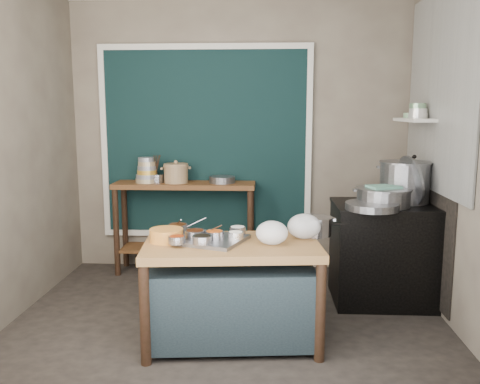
# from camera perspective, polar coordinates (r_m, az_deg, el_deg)

# --- Properties ---
(floor) EXTENTS (3.50, 3.00, 0.02)m
(floor) POSITION_cam_1_polar(r_m,az_deg,el_deg) (4.23, -1.27, -14.51)
(floor) COLOR #2E2823
(floor) RESTS_ON ground
(back_wall) EXTENTS (3.50, 0.02, 2.80)m
(back_wall) POSITION_cam_1_polar(r_m,az_deg,el_deg) (5.38, -0.12, 6.12)
(back_wall) COLOR #756B5A
(back_wall) RESTS_ON floor
(left_wall) EXTENTS (0.02, 3.00, 2.80)m
(left_wall) POSITION_cam_1_polar(r_m,az_deg,el_deg) (4.38, -25.04, 4.56)
(left_wall) COLOR #756B5A
(left_wall) RESTS_ON floor
(right_wall) EXTENTS (0.02, 3.00, 2.80)m
(right_wall) POSITION_cam_1_polar(r_m,az_deg,el_deg) (4.14, 23.84, 4.42)
(right_wall) COLOR #756B5A
(right_wall) RESTS_ON floor
(curtain_panel) EXTENTS (2.10, 0.02, 1.90)m
(curtain_panel) POSITION_cam_1_polar(r_m,az_deg,el_deg) (5.38, -3.89, 5.56)
(curtain_panel) COLOR black
(curtain_panel) RESTS_ON back_wall
(curtain_frame) EXTENTS (2.22, 0.03, 2.02)m
(curtain_frame) POSITION_cam_1_polar(r_m,az_deg,el_deg) (5.37, -3.90, 5.55)
(curtain_frame) COLOR beige
(curtain_frame) RESTS_ON back_wall
(tile_panel) EXTENTS (0.02, 1.70, 1.70)m
(tile_panel) POSITION_cam_1_polar(r_m,az_deg,el_deg) (4.64, 21.48, 10.56)
(tile_panel) COLOR #B2B2AA
(tile_panel) RESTS_ON right_wall
(soot_patch) EXTENTS (0.01, 1.30, 1.30)m
(soot_patch) POSITION_cam_1_polar(r_m,az_deg,el_deg) (4.84, 20.37, -3.19)
(soot_patch) COLOR black
(soot_patch) RESTS_ON right_wall
(wall_shelf) EXTENTS (0.22, 0.70, 0.03)m
(wall_shelf) POSITION_cam_1_polar(r_m,az_deg,el_deg) (4.90, 19.03, 7.66)
(wall_shelf) COLOR beige
(wall_shelf) RESTS_ON right_wall
(prep_table) EXTENTS (1.31, 0.83, 0.75)m
(prep_table) POSITION_cam_1_polar(r_m,az_deg,el_deg) (3.76, -0.91, -11.25)
(prep_table) COLOR brown
(prep_table) RESTS_ON floor
(back_counter) EXTENTS (1.45, 0.40, 0.95)m
(back_counter) POSITION_cam_1_polar(r_m,az_deg,el_deg) (5.35, -6.16, -3.99)
(back_counter) COLOR brown
(back_counter) RESTS_ON floor
(stove_block) EXTENTS (0.90, 0.68, 0.85)m
(stove_block) POSITION_cam_1_polar(r_m,az_deg,el_deg) (4.71, 15.98, -6.75)
(stove_block) COLOR black
(stove_block) RESTS_ON floor
(stove_top) EXTENTS (0.92, 0.69, 0.03)m
(stove_top) POSITION_cam_1_polar(r_m,az_deg,el_deg) (4.61, 16.22, -1.47)
(stove_top) COLOR black
(stove_top) RESTS_ON stove_block
(condiment_tray) EXTENTS (0.70, 0.60, 0.03)m
(condiment_tray) POSITION_cam_1_polar(r_m,az_deg,el_deg) (3.72, -4.25, -5.24)
(condiment_tray) COLOR gray
(condiment_tray) RESTS_ON prep_table
(condiment_bowls) EXTENTS (0.61, 0.46, 0.06)m
(condiment_bowls) POSITION_cam_1_polar(r_m,az_deg,el_deg) (3.68, -4.85, -4.72)
(condiment_bowls) COLOR gray
(condiment_bowls) RESTS_ON condiment_tray
(yellow_basin) EXTENTS (0.30, 0.30, 0.09)m
(yellow_basin) POSITION_cam_1_polar(r_m,az_deg,el_deg) (3.71, -8.26, -4.81)
(yellow_basin) COLOR #C37832
(yellow_basin) RESTS_ON prep_table
(saucepan) EXTENTS (0.28, 0.28, 0.14)m
(saucepan) POSITION_cam_1_polar(r_m,az_deg,el_deg) (3.89, 8.46, -3.79)
(saucepan) COLOR gray
(saucepan) RESTS_ON prep_table
(plastic_bag_a) EXTENTS (0.23, 0.20, 0.17)m
(plastic_bag_a) POSITION_cam_1_polar(r_m,az_deg,el_deg) (3.59, 3.61, -4.59)
(plastic_bag_a) COLOR white
(plastic_bag_a) RESTS_ON prep_table
(plastic_bag_b) EXTENTS (0.30, 0.28, 0.18)m
(plastic_bag_b) POSITION_cam_1_polar(r_m,az_deg,el_deg) (3.77, 7.22, -3.84)
(plastic_bag_b) COLOR white
(plastic_bag_b) RESTS_ON prep_table
(bowl_stack) EXTENTS (0.23, 0.23, 0.26)m
(bowl_stack) POSITION_cam_1_polar(r_m,az_deg,el_deg) (5.30, -10.46, 2.27)
(bowl_stack) COLOR tan
(bowl_stack) RESTS_ON back_counter
(utensil_cup) EXTENTS (0.18, 0.18, 0.09)m
(utensil_cup) POSITION_cam_1_polar(r_m,az_deg,el_deg) (5.29, -9.34, 1.52)
(utensil_cup) COLOR gray
(utensil_cup) RESTS_ON back_counter
(ceramic_crock) EXTENTS (0.33, 0.33, 0.18)m
(ceramic_crock) POSITION_cam_1_polar(r_m,az_deg,el_deg) (5.24, -7.19, 2.00)
(ceramic_crock) COLOR #90734F
(ceramic_crock) RESTS_ON back_counter
(wide_bowl) EXTENTS (0.35, 0.35, 0.07)m
(wide_bowl) POSITION_cam_1_polar(r_m,az_deg,el_deg) (5.21, -2.02, 1.40)
(wide_bowl) COLOR gray
(wide_bowl) RESTS_ON back_counter
(stock_pot) EXTENTS (0.52, 0.52, 0.36)m
(stock_pot) POSITION_cam_1_polar(r_m,az_deg,el_deg) (4.72, 17.99, 1.09)
(stock_pot) COLOR gray
(stock_pot) RESTS_ON stove_top
(pot_lid) EXTENTS (0.19, 0.45, 0.43)m
(pot_lid) POSITION_cam_1_polar(r_m,az_deg,el_deg) (4.60, 18.62, 1.26)
(pot_lid) COLOR gray
(pot_lid) RESTS_ON stove_top
(steamer) EXTENTS (0.50, 0.50, 0.16)m
(steamer) POSITION_cam_1_polar(r_m,az_deg,el_deg) (4.48, 15.79, -0.54)
(steamer) COLOR gray
(steamer) RESTS_ON stove_top
(green_cloth) EXTENTS (0.30, 0.26, 0.02)m
(green_cloth) POSITION_cam_1_polar(r_m,az_deg,el_deg) (4.47, 15.84, 0.57)
(green_cloth) COLOR #67AA8C
(green_cloth) RESTS_ON steamer
(shallow_pan) EXTENTS (0.48, 0.48, 0.06)m
(shallow_pan) POSITION_cam_1_polar(r_m,az_deg,el_deg) (4.30, 14.61, -1.56)
(shallow_pan) COLOR gray
(shallow_pan) RESTS_ON stove_top
(shelf_bowl_stack) EXTENTS (0.16, 0.16, 0.13)m
(shelf_bowl_stack) POSITION_cam_1_polar(r_m,az_deg,el_deg) (4.81, 19.35, 8.54)
(shelf_bowl_stack) COLOR silver
(shelf_bowl_stack) RESTS_ON wall_shelf
(shelf_bowl_green) EXTENTS (0.13, 0.13, 0.05)m
(shelf_bowl_green) POSITION_cam_1_polar(r_m,az_deg,el_deg) (5.03, 18.61, 8.14)
(shelf_bowl_green) COLOR gray
(shelf_bowl_green) RESTS_ON wall_shelf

